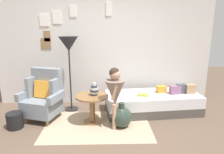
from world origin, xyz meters
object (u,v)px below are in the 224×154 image
Objects in this scene: side_table at (92,103)px; floor_lamp at (69,47)px; demijohn_near at (121,117)px; person_child at (115,91)px; magazine_basket at (15,121)px; daybed at (152,103)px; armchair at (44,97)px; vase_striped at (94,90)px; book_on_daybed at (143,95)px.

side_table is 0.39× the size of floor_lamp.
demijohn_near is at bearing -19.90° from side_table.
person_child reaches higher than magazine_basket.
daybed is 1.27× the size of floor_lamp.
armchair is at bearing 164.74° from demijohn_near.
magazine_basket is (-0.86, -0.81, -1.20)m from floor_lamp.
armchair is 1.09m from floor_lamp.
daybed reaches higher than magazine_basket.
demijohn_near is (0.53, -0.19, -0.19)m from side_table.
person_child is at bearing -35.41° from vase_striped.
book_on_daybed is at bearing -10.93° from floor_lamp.
floor_lamp is 5.55× the size of magazine_basket.
person_child is at bearing -157.52° from demijohn_near.
daybed is 8.15× the size of vase_striped.
magazine_basket is (-1.76, 0.06, -0.56)m from person_child.
armchair is at bearing -137.26° from floor_lamp.
person_child is at bearing -135.11° from book_on_daybed.
vase_striped is at bearing 8.13° from magazine_basket.
book_on_daybed is at bearing 12.56° from magazine_basket.
daybed is 4.31× the size of demijohn_near.
floor_lamp is 1.77m from book_on_daybed.
floor_lamp reaches higher than armchair.
magazine_basket is at bearing -172.37° from side_table.
daybed is at bearing 13.70° from magazine_basket.
side_table is 0.25m from vase_striped.
armchair is 2.19m from daybed.
book_on_daybed is at bearing 48.90° from demijohn_near.
book_on_daybed is (1.48, -0.29, -0.93)m from floor_lamp.
side_table reaches higher than demijohn_near.
vase_striped reaches higher than magazine_basket.
side_table is at bearing 149.48° from person_child.
floor_lamp is (-0.49, 0.63, 0.96)m from side_table.
book_on_daybed is (0.95, 0.32, -0.21)m from vase_striped.
magazine_basket is at bearing -166.30° from daybed.
armchair is 3.46× the size of magazine_basket.
book_on_daybed is (-0.22, -0.10, 0.22)m from daybed.
demijohn_near is 1.88m from magazine_basket.
floor_lamp is at bearing 169.07° from book_on_daybed.
person_child is (0.41, -0.24, 0.31)m from side_table.
demijohn_near is (-0.69, -0.64, -0.01)m from daybed.
vase_striped is at bearing 22.52° from side_table.
daybed is 0.33m from book_on_daybed.
vase_striped is 0.69m from demijohn_near.
side_table reaches higher than daybed.
person_child is 3.91× the size of magazine_basket.
armchair is at bearing -173.79° from daybed.
side_table is 2.16× the size of magazine_basket.
book_on_daybed is (0.59, 0.58, -0.28)m from person_child.
side_table reaches higher than magazine_basket.
person_child reaches higher than vase_striped.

